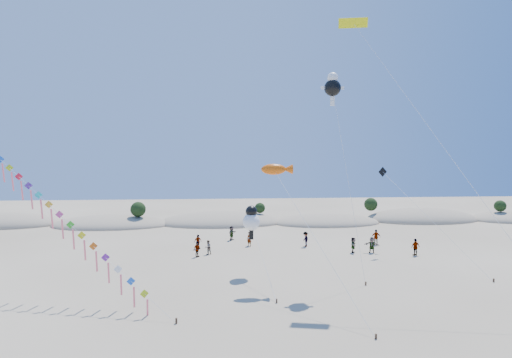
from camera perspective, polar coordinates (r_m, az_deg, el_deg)
name	(u,v)px	position (r m, az deg, el deg)	size (l,w,h in m)	color
dune_ridge	(228,222)	(65.58, -3.78, -5.79)	(145.30, 11.49, 5.57)	gray
kite_train	(16,175)	(38.41, -29.40, 0.49)	(25.16, 15.91, 17.78)	#3F2D1E
fish_kite	(277,170)	(34.90, 2.85, 1.25)	(5.61, 11.87, 9.79)	#3F2D1E
cartoon_kite_low	(251,220)	(37.61, -0.62, -5.44)	(2.09, 8.31, 6.07)	#3F2D1E
cartoon_kite_high	(333,86)	(37.83, 10.18, 12.07)	(3.12, 3.94, 17.53)	#3F2D1E
parafoil_kite	(356,27)	(38.28, 13.21, 19.11)	(11.02, 13.50, 21.87)	#3F2D1E
dark_kite	(405,194)	(46.12, 19.29, -1.93)	(5.55, 12.17, 9.18)	#3F2D1E
beachgoers	(302,242)	(48.23, 6.15, -8.29)	(23.80, 10.66, 1.79)	slate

